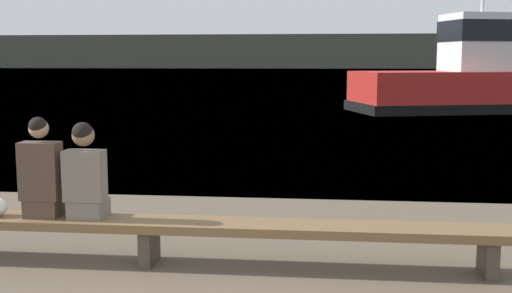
# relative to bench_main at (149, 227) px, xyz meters

# --- Properties ---
(water_surface) EXTENTS (240.00, 240.00, 0.00)m
(water_surface) POSITION_rel_bench_main_xyz_m (0.55, 123.20, -0.38)
(water_surface) COLOR #386084
(water_surface) RESTS_ON ground
(far_shoreline) EXTENTS (600.00, 12.00, 7.43)m
(far_shoreline) POSITION_rel_bench_main_xyz_m (0.55, 140.54, 3.34)
(far_shoreline) COLOR #4C4C42
(far_shoreline) RESTS_ON ground
(bench_main) EXTENTS (7.25, 0.49, 0.45)m
(bench_main) POSITION_rel_bench_main_xyz_m (0.00, 0.00, 0.00)
(bench_main) COLOR brown
(bench_main) RESTS_ON ground
(person_left) EXTENTS (0.40, 0.36, 1.03)m
(person_left) POSITION_rel_bench_main_xyz_m (-1.11, -0.00, 0.53)
(person_left) COLOR #4C382D
(person_left) RESTS_ON bench_main
(person_right) EXTENTS (0.40, 0.37, 0.99)m
(person_right) POSITION_rel_bench_main_xyz_m (-0.65, -0.00, 0.53)
(person_right) COLOR #70665B
(person_right) RESTS_ON bench_main
(tugboat_red) EXTENTS (10.34, 6.18, 6.30)m
(tugboat_red) POSITION_rel_bench_main_xyz_m (7.77, 20.28, 0.83)
(tugboat_red) COLOR red
(tugboat_red) RESTS_ON water_surface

